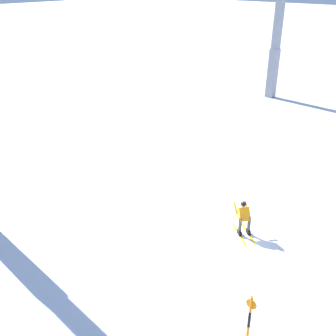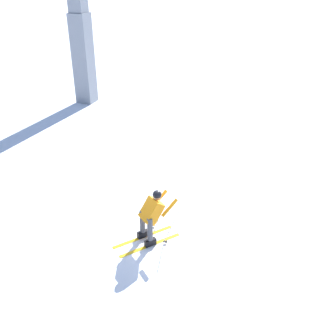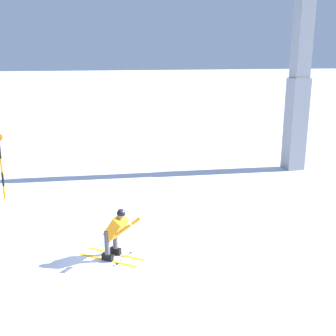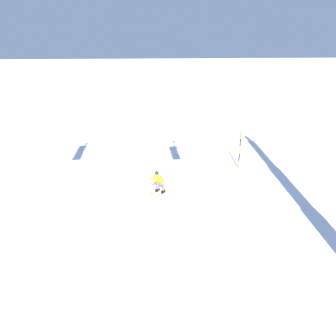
{
  "view_description": "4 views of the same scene",
  "coord_description": "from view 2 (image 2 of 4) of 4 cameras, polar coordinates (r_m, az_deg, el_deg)",
  "views": [
    {
      "loc": [
        -12.05,
        -7.28,
        9.35
      ],
      "look_at": [
        -0.9,
        2.34,
        2.18
      ],
      "focal_mm": 42.88,
      "sensor_mm": 36.0,
      "label": 1
    },
    {
      "loc": [
        2.93,
        -7.91,
        6.06
      ],
      "look_at": [
        -0.1,
        0.61,
        1.21
      ],
      "focal_mm": 42.48,
      "sensor_mm": 36.0,
      "label": 2
    },
    {
      "loc": [
        9.42,
        -1.81,
        4.85
      ],
      "look_at": [
        -0.77,
        0.65,
        2.02
      ],
      "focal_mm": 44.84,
      "sensor_mm": 36.0,
      "label": 3
    },
    {
      "loc": [
        0.92,
        15.33,
        7.72
      ],
      "look_at": [
        -0.4,
        0.29,
        1.86
      ],
      "focal_mm": 35.76,
      "sensor_mm": 36.0,
      "label": 4
    }
  ],
  "objects": [
    {
      "name": "ground_plane",
      "position": [
        10.39,
        -0.6,
        -7.5
      ],
      "size": [
        260.0,
        260.0,
        0.0
      ],
      "primitive_type": "plane",
      "color": "white"
    },
    {
      "name": "skier_carving_main",
      "position": [
        9.34,
        -2.35,
        -6.56
      ],
      "size": [
        1.43,
        1.58,
        1.44
      ],
      "color": "yellow",
      "rests_on": "ground_plane"
    }
  ]
}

